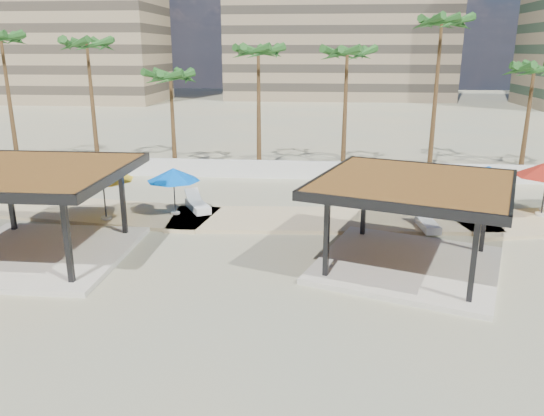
{
  "coord_description": "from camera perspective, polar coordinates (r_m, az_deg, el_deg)",
  "views": [
    {
      "loc": [
        1.42,
        -18.48,
        8.29
      ],
      "look_at": [
        -0.71,
        4.41,
        1.4
      ],
      "focal_mm": 35.0,
      "sensor_mm": 36.0,
      "label": 1
    }
  ],
  "objects": [
    {
      "name": "ground",
      "position": [
        20.3,
        0.85,
        -7.41
      ],
      "size": [
        200.0,
        200.0,
        0.0
      ],
      "primitive_type": "plane",
      "color": "tan",
      "rests_on": "ground"
    },
    {
      "name": "promenade",
      "position": [
        27.41,
        6.29,
        -0.89
      ],
      "size": [
        44.45,
        7.97,
        0.24
      ],
      "color": "#C6B284",
      "rests_on": "ground"
    },
    {
      "name": "boundary_wall",
      "position": [
        35.35,
        2.9,
        4.1
      ],
      "size": [
        56.0,
        0.3,
        1.2
      ],
      "primitive_type": "cube",
      "color": "silver",
      "rests_on": "ground"
    },
    {
      "name": "building_west",
      "position": [
        97.02,
        -22.66,
        19.61
      ],
      "size": [
        34.0,
        16.0,
        32.4
      ],
      "color": "#937F60",
      "rests_on": "ground"
    },
    {
      "name": "building_mid",
      "position": [
        96.7,
        7.29,
        20.1
      ],
      "size": [
        38.0,
        16.0,
        30.4
      ],
      "color": "#847259",
      "rests_on": "ground"
    },
    {
      "name": "pavilion_central",
      "position": [
        21.13,
        14.73,
        -0.83
      ],
      "size": [
        8.98,
        8.98,
        3.57
      ],
      "rotation": [
        0.0,
        0.0,
        -0.34
      ],
      "color": "beige",
      "rests_on": "ground"
    },
    {
      "name": "pavilion_west",
      "position": [
        23.53,
        -24.28,
        0.3
      ],
      "size": [
        7.46,
        7.46,
        3.77
      ],
      "rotation": [
        0.0,
        0.0,
        -0.0
      ],
      "color": "beige",
      "rests_on": "ground"
    },
    {
      "name": "umbrella_b",
      "position": [
        27.1,
        -17.81,
        3.58
      ],
      "size": [
        3.47,
        3.47,
        2.72
      ],
      "rotation": [
        0.0,
        0.0,
        -0.15
      ],
      "color": "beige",
      "rests_on": "promenade"
    },
    {
      "name": "umbrella_d",
      "position": [
        29.63,
        22.23,
        3.58
      ],
      "size": [
        2.78,
        2.78,
        2.35
      ],
      "rotation": [
        0.0,
        0.0,
        0.05
      ],
      "color": "beige",
      "rests_on": "promenade"
    },
    {
      "name": "umbrella_f",
      "position": [
        27.17,
        -10.57,
        3.55
      ],
      "size": [
        2.95,
        2.95,
        2.4
      ],
      "rotation": [
        0.0,
        0.0,
        0.1
      ],
      "color": "beige",
      "rests_on": "promenade"
    },
    {
      "name": "lounger_a",
      "position": [
        28.2,
        -8.01,
        0.27
      ],
      "size": [
        1.84,
        2.45,
        0.9
      ],
      "rotation": [
        0.0,
        0.0,
        2.09
      ],
      "color": "white",
      "rests_on": "promenade"
    },
    {
      "name": "lounger_b",
      "position": [
        29.16,
        15.61,
        0.28
      ],
      "size": [
        0.8,
        2.05,
        0.76
      ],
      "rotation": [
        0.0,
        0.0,
        1.5
      ],
      "color": "white",
      "rests_on": "promenade"
    },
    {
      "name": "lounger_c",
      "position": [
        26.09,
        16.38,
        -1.67
      ],
      "size": [
        0.92,
        2.21,
        0.81
      ],
      "rotation": [
        0.0,
        0.0,
        1.68
      ],
      "color": "white",
      "rests_on": "promenade"
    },
    {
      "name": "palm_a",
      "position": [
        43.08,
        -27.1,
        15.48
      ],
      "size": [
        3.0,
        3.0,
        9.9
      ],
      "color": "brown",
      "rests_on": "ground"
    },
    {
      "name": "palm_b",
      "position": [
        40.64,
        -19.26,
        15.84
      ],
      "size": [
        3.0,
        3.0,
        9.5
      ],
      "color": "brown",
      "rests_on": "ground"
    },
    {
      "name": "palm_c",
      "position": [
        38.08,
        -10.86,
        13.43
      ],
      "size": [
        3.0,
        3.0,
        7.38
      ],
      "color": "brown",
      "rests_on": "ground"
    },
    {
      "name": "palm_d",
      "position": [
        37.64,
        -1.48,
        16.05
      ],
      "size": [
        3.0,
        3.0,
        9.02
      ],
      "color": "brown",
      "rests_on": "ground"
    },
    {
      "name": "palm_e",
      "position": [
        36.92,
        8.08,
        15.73
      ],
      "size": [
        3.0,
        3.0,
        8.92
      ],
      "color": "brown",
      "rests_on": "ground"
    },
    {
      "name": "palm_f",
      "position": [
        37.87,
        17.75,
        17.89
      ],
      "size": [
        3.0,
        3.0,
        10.84
      ],
      "color": "brown",
      "rests_on": "ground"
    },
    {
      "name": "palm_g",
      "position": [
        39.14,
        26.34,
        12.89
      ],
      "size": [
        3.0,
        3.0,
        7.93
      ],
      "color": "brown",
      "rests_on": "ground"
    }
  ]
}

